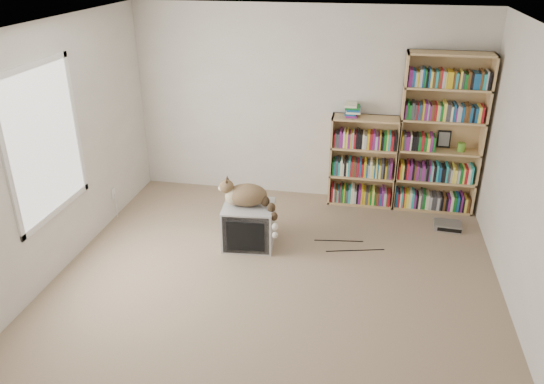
% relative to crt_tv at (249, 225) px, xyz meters
% --- Properties ---
extents(floor, '(4.50, 5.00, 0.01)m').
position_rel_crt_tv_xyz_m(floor, '(0.43, -1.01, -0.24)').
color(floor, '#9C846A').
rests_on(floor, ground).
extents(wall_back, '(4.50, 0.02, 2.50)m').
position_rel_crt_tv_xyz_m(wall_back, '(0.43, 1.49, 1.01)').
color(wall_back, silver).
rests_on(wall_back, floor).
extents(wall_left, '(0.02, 5.00, 2.50)m').
position_rel_crt_tv_xyz_m(wall_left, '(-1.82, -1.01, 1.01)').
color(wall_left, silver).
rests_on(wall_left, floor).
extents(ceiling, '(4.50, 5.00, 0.02)m').
position_rel_crt_tv_xyz_m(ceiling, '(0.43, -1.01, 2.26)').
color(ceiling, white).
rests_on(ceiling, wall_back).
extents(window, '(0.02, 1.22, 1.52)m').
position_rel_crt_tv_xyz_m(window, '(-1.81, -0.81, 1.16)').
color(window, white).
rests_on(window, wall_left).
extents(crt_tv, '(0.60, 0.56, 0.49)m').
position_rel_crt_tv_xyz_m(crt_tv, '(0.00, 0.00, 0.00)').
color(crt_tv, '#ADADB0').
rests_on(crt_tv, floor).
extents(cat, '(0.72, 0.49, 0.54)m').
position_rel_crt_tv_xyz_m(cat, '(0.03, -0.02, 0.34)').
color(cat, '#382617').
rests_on(cat, crt_tv).
extents(bookcase_tall, '(1.00, 0.30, 2.00)m').
position_rel_crt_tv_xyz_m(bookcase_tall, '(2.13, 1.35, 0.70)').
color(bookcase_tall, tan).
rests_on(bookcase_tall, floor).
extents(bookcase_short, '(0.86, 0.30, 1.18)m').
position_rel_crt_tv_xyz_m(bookcase_short, '(1.22, 1.35, 0.29)').
color(bookcase_short, tan).
rests_on(bookcase_short, floor).
extents(book_stack, '(0.19, 0.24, 0.16)m').
position_rel_crt_tv_xyz_m(book_stack, '(1.03, 1.36, 1.01)').
color(book_stack, '#A61621').
rests_on(book_stack, bookcase_short).
extents(green_mug, '(0.10, 0.10, 0.11)m').
position_rel_crt_tv_xyz_m(green_mug, '(2.39, 1.33, 0.63)').
color(green_mug, '#59982B').
rests_on(green_mug, bookcase_tall).
extents(framed_print, '(0.16, 0.05, 0.21)m').
position_rel_crt_tv_xyz_m(framed_print, '(2.19, 1.43, 0.68)').
color(framed_print, black).
rests_on(framed_print, bookcase_tall).
extents(dvd_player, '(0.34, 0.26, 0.07)m').
position_rel_crt_tv_xyz_m(dvd_player, '(2.28, 0.79, -0.21)').
color(dvd_player, '#A1A1A5').
rests_on(dvd_player, floor).
extents(wall_outlet, '(0.01, 0.08, 0.13)m').
position_rel_crt_tv_xyz_m(wall_outlet, '(-1.81, 0.34, 0.08)').
color(wall_outlet, silver).
rests_on(wall_outlet, wall_left).
extents(floor_cables, '(1.20, 0.70, 0.01)m').
position_rel_crt_tv_xyz_m(floor_cables, '(0.78, 0.24, -0.24)').
color(floor_cables, black).
rests_on(floor_cables, floor).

